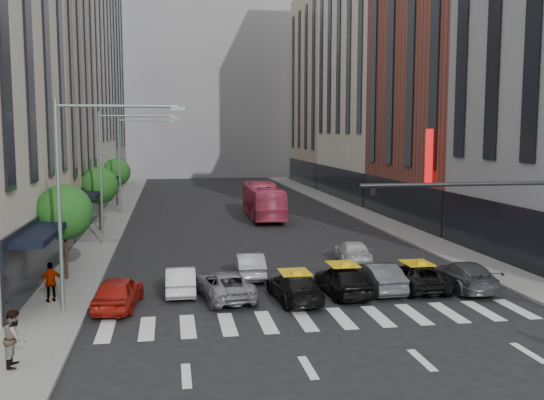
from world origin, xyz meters
name	(u,v)px	position (x,y,z in m)	size (l,w,h in m)	color
ground	(337,330)	(0.00, 0.00, 0.00)	(160.00, 160.00, 0.00)	black
sidewalk_left	(109,223)	(-11.50, 30.00, 0.07)	(3.00, 96.00, 0.15)	slate
sidewalk_right	(369,217)	(11.50, 30.00, 0.07)	(3.00, 96.00, 0.15)	slate
building_left_b	(30,77)	(-17.00, 28.00, 12.00)	(8.00, 16.00, 24.00)	tan
building_left_c	(65,35)	(-17.00, 46.00, 18.00)	(8.00, 20.00, 36.00)	beige
building_left_d	(89,79)	(-17.00, 65.00, 15.00)	(8.00, 18.00, 30.00)	gray
building_right_b	(445,70)	(17.00, 27.00, 13.00)	(8.00, 18.00, 26.00)	brown
building_right_c	(373,25)	(17.00, 46.00, 20.00)	(8.00, 20.00, 40.00)	beige
building_right_d	(329,89)	(17.00, 65.00, 14.00)	(8.00, 18.00, 28.00)	tan
building_far	(205,73)	(0.00, 85.00, 18.00)	(30.00, 10.00, 36.00)	gray
tree_near	(64,212)	(-11.80, 10.00, 3.65)	(2.88, 2.88, 4.95)	black
tree_mid	(99,185)	(-11.80, 26.00, 3.65)	(2.88, 2.88, 4.95)	black
tree_far	(116,172)	(-11.80, 42.00, 3.65)	(2.88, 2.88, 4.95)	black
streetlamp_near	(82,177)	(-10.04, 4.00, 5.90)	(5.38, 0.25, 9.00)	gray
streetlamp_mid	(115,160)	(-10.04, 20.00, 5.90)	(5.38, 0.25, 9.00)	gray
streetlamp_far	(130,152)	(-10.04, 36.00, 5.90)	(5.38, 0.25, 9.00)	gray
traffic_signal	(536,217)	(7.69, -1.00, 4.47)	(10.10, 0.20, 6.00)	black
liberty_sign	(429,156)	(12.60, 20.00, 6.00)	(0.30, 0.70, 4.00)	red
car_red	(118,292)	(-8.74, 4.52, 0.73)	(1.73, 4.31, 1.47)	#9E170E
car_white_front	(181,280)	(-5.97, 6.63, 0.65)	(1.39, 3.97, 1.31)	silver
car_silver	(225,285)	(-3.94, 5.30, 0.66)	(2.19, 4.75, 1.32)	gray
taxi_left	(295,287)	(-0.81, 4.39, 0.67)	(1.87, 4.60, 1.33)	black
taxi_center	(342,280)	(1.65, 5.02, 0.74)	(1.74, 4.33, 1.48)	black
car_grey_mid	(377,277)	(3.53, 5.46, 0.71)	(1.50, 4.31, 1.42)	#404348
taxi_right	(416,276)	(5.60, 5.48, 0.65)	(2.15, 4.66, 1.29)	black
car_grey_curb	(464,275)	(7.91, 5.03, 0.70)	(1.96, 4.83, 1.40)	#3D3E44
car_row2_left	(250,265)	(-2.26, 9.26, 0.68)	(1.44, 4.12, 1.36)	#AEADB3
car_row2_right	(353,252)	(4.34, 12.00, 0.64)	(1.80, 4.43, 1.29)	silver
bus	(263,201)	(1.94, 31.49, 1.57)	(2.64, 11.30, 3.15)	#C63A56
pedestrian_near	(15,338)	(-11.50, -2.08, 1.09)	(0.91, 0.71, 1.87)	gray
pedestrian_far	(51,282)	(-11.76, 5.62, 1.05)	(1.05, 0.44, 1.80)	gray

